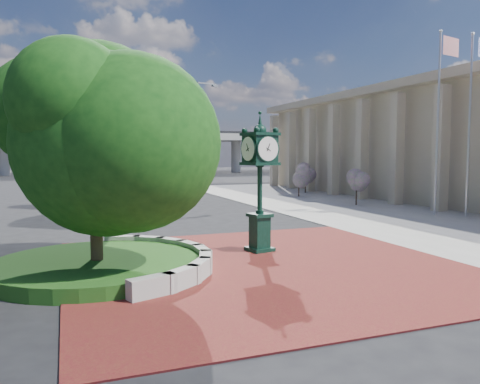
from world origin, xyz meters
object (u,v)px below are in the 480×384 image
at_px(parked_car, 152,178).
at_px(street_lamp_near, 200,129).
at_px(flagpole_a, 438,122).
at_px(street_lamp_far, 108,140).
at_px(post_clock, 260,177).
at_px(flagpole_b, 469,124).

xyz_separation_m(parked_car, street_lamp_near, (2.18, -11.86, 4.81)).
xyz_separation_m(parked_car, flagpole_a, (10.74, -30.22, 4.47)).
height_order(parked_car, street_lamp_far, street_lamp_far).
xyz_separation_m(post_clock, street_lamp_far, (-1.44, 44.31, 2.43)).
distance_m(post_clock, street_lamp_near, 24.44).
relative_size(flagpole_a, street_lamp_far, 1.18).
distance_m(flagpole_b, street_lamp_far, 42.89).
relative_size(parked_car, street_lamp_far, 0.55).
relative_size(post_clock, street_lamp_near, 0.51).
bearing_deg(parked_car, street_lamp_far, 113.37).
height_order(parked_car, street_lamp_near, street_lamp_near).
distance_m(flagpole_b, street_lamp_near, 21.73).
bearing_deg(flagpole_b, parked_car, 110.92).
relative_size(post_clock, flagpole_b, 0.49).
bearing_deg(post_clock, street_lamp_near, 79.17).
relative_size(flagpole_a, street_lamp_near, 1.07).
bearing_deg(parked_car, street_lamp_near, -80.06).
height_order(parked_car, flagpole_b, flagpole_b).
xyz_separation_m(flagpole_a, street_lamp_far, (-14.55, 38.84, -0.15)).
height_order(post_clock, street_lamp_near, street_lamp_near).
relative_size(parked_car, flagpole_b, 0.48).
distance_m(flagpole_a, street_lamp_far, 41.48).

